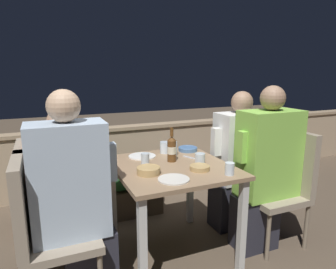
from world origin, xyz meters
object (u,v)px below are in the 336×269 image
object	(u,v)px
person_coral_top	(71,189)
chair_right_near	(284,178)
person_blue_shirt	(75,199)
person_green_blouse	(265,170)
chair_left_far	(40,199)
person_white_polo	(236,161)
beer_bottle	(172,149)
potted_plant	(33,184)
chair_right_far	(254,166)
chair_left_near	(40,222)

from	to	relation	value
person_coral_top	chair_right_near	bearing A→B (deg)	-12.12
person_blue_shirt	person_green_blouse	world-z (taller)	person_blue_shirt
person_blue_shirt	chair_right_near	world-z (taller)	person_blue_shirt
chair_left_far	person_coral_top	xyz separation A→B (m)	(0.21, 0.00, 0.04)
person_blue_shirt	person_white_polo	xyz separation A→B (m)	(1.44, 0.36, -0.04)
chair_left_far	person_green_blouse	bearing A→B (deg)	-12.09
chair_left_far	beer_bottle	bearing A→B (deg)	-5.43
person_blue_shirt	person_green_blouse	xyz separation A→B (m)	(1.45, -0.00, -0.01)
chair_right_near	person_white_polo	bearing A→B (deg)	120.44
person_white_polo	chair_left_far	bearing A→B (deg)	-179.60
person_coral_top	potted_plant	xyz separation A→B (m)	(-0.27, 0.67, -0.15)
chair_right_far	beer_bottle	distance (m)	0.94
person_blue_shirt	person_white_polo	size ratio (longest dim) A/B	1.06
person_blue_shirt	chair_left_far	distance (m)	0.42
person_coral_top	beer_bottle	bearing A→B (deg)	-6.95
chair_left_far	person_green_blouse	world-z (taller)	person_green_blouse
chair_right_near	chair_right_far	size ratio (longest dim) A/B	1.00
person_white_polo	potted_plant	size ratio (longest dim) A/B	1.77
person_coral_top	person_white_polo	xyz separation A→B (m)	(1.43, 0.01, 0.04)
person_coral_top	chair_right_near	size ratio (longest dim) A/B	1.25
chair_left_near	beer_bottle	bearing A→B (deg)	15.05
chair_left_near	person_blue_shirt	distance (m)	0.24
chair_right_far	person_white_polo	bearing A→B (deg)	180.00
chair_left_far	potted_plant	xyz separation A→B (m)	(-0.06, 0.67, -0.12)
person_green_blouse	person_white_polo	world-z (taller)	person_green_blouse
person_blue_shirt	chair_right_near	xyz separation A→B (m)	(1.65, -0.00, -0.11)
person_coral_top	chair_right_far	distance (m)	1.64
person_blue_shirt	beer_bottle	bearing A→B (deg)	18.91
chair_left_far	beer_bottle	xyz separation A→B (m)	(0.96, -0.09, 0.29)
person_coral_top	chair_left_far	bearing A→B (deg)	180.00
chair_left_far	chair_right_near	bearing A→B (deg)	-10.78
person_coral_top	chair_right_near	xyz separation A→B (m)	(1.65, -0.35, -0.04)
chair_left_far	person_blue_shirt	bearing A→B (deg)	-59.65
chair_left_near	person_white_polo	bearing A→B (deg)	12.39
person_coral_top	potted_plant	distance (m)	0.74
person_blue_shirt	chair_right_far	xyz separation A→B (m)	(1.65, 0.36, -0.11)
chair_right_far	beer_bottle	xyz separation A→B (m)	(-0.89, -0.10, 0.29)
chair_left_near	chair_left_far	size ratio (longest dim) A/B	1.00
chair_left_near	person_white_polo	xyz separation A→B (m)	(1.64, 0.36, 0.08)
person_coral_top	person_green_blouse	bearing A→B (deg)	-13.80
beer_bottle	chair_right_near	bearing A→B (deg)	-16.28
chair_left_far	person_white_polo	world-z (taller)	person_white_polo
person_coral_top	chair_right_far	world-z (taller)	person_coral_top
person_white_polo	beer_bottle	world-z (taller)	person_white_polo
person_green_blouse	beer_bottle	bearing A→B (deg)	159.21
chair_left_near	chair_left_far	world-z (taller)	same
potted_plant	beer_bottle	bearing A→B (deg)	-36.64
person_white_polo	potted_plant	world-z (taller)	person_white_polo
chair_left_near	chair_right_far	bearing A→B (deg)	11.02
person_blue_shirt	beer_bottle	distance (m)	0.82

